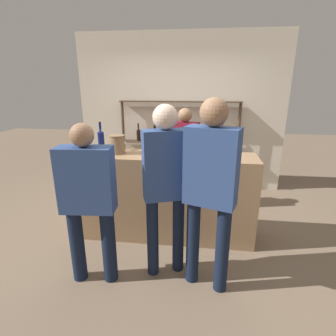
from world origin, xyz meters
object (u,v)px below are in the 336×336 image
counter_bottle_3 (155,143)px  cork_jar (219,152)px  wine_glass (123,141)px  ice_bucket (117,144)px  customer_center (165,179)px  server_behind_counter (184,151)px  customer_left (88,196)px  customer_right (210,184)px  counter_bottle_0 (189,144)px  counter_bottle_1 (169,144)px  counter_bottle_2 (101,139)px

counter_bottle_3 → cork_jar: bearing=-8.7°
wine_glass → ice_bucket: ice_bucket is taller
customer_center → cork_jar: bearing=-60.1°
wine_glass → server_behind_counter: bearing=45.1°
customer_left → customer_right: bearing=-91.7°
counter_bottle_0 → customer_right: 1.01m
counter_bottle_1 → customer_center: size_ratio=0.19×
counter_bottle_0 → counter_bottle_2: bearing=179.0°
counter_bottle_2 → customer_center: bearing=-41.7°
counter_bottle_2 → customer_left: customer_left is taller
customer_center → counter_bottle_1: bearing=-16.0°
counter_bottle_1 → customer_left: customer_left is taller
wine_glass → customer_left: (-0.04, -1.07, -0.30)m
customer_right → customer_center: bearing=90.2°
customer_right → counter_bottle_1: bearing=46.2°
counter_bottle_0 → customer_right: (0.24, -0.97, -0.14)m
customer_left → wine_glass: bearing=-6.8°
wine_glass → customer_left: 1.11m
counter_bottle_1 → cork_jar: counter_bottle_1 is taller
customer_center → customer_right: (0.42, -0.15, 0.03)m
counter_bottle_0 → counter_bottle_1: (-0.24, -0.03, 0.00)m
server_behind_counter → customer_left: customer_left is taller
cork_jar → customer_right: (-0.12, -0.79, -0.10)m
counter_bottle_3 → counter_bottle_0: bearing=9.3°
counter_bottle_2 → customer_right: (1.37, -0.99, -0.17)m
customer_left → cork_jar: bearing=-60.4°
counter_bottle_3 → wine_glass: 0.44m
counter_bottle_1 → customer_left: size_ratio=0.20×
cork_jar → ice_bucket: bearing=176.4°
wine_glass → cork_jar: size_ratio=1.15×
ice_bucket → customer_left: (-0.01, -0.92, -0.29)m
counter_bottle_3 → customer_center: 0.81m
ice_bucket → server_behind_counter: server_behind_counter is taller
wine_glass → customer_center: size_ratio=0.10×
counter_bottle_0 → cork_jar: bearing=-27.7°
server_behind_counter → counter_bottle_3: bearing=-1.7°
ice_bucket → customer_right: bearing=-37.8°
ice_bucket → counter_bottle_0: bearing=7.0°
wine_glass → ice_bucket: 0.15m
wine_glass → customer_right: (1.08, -1.01, -0.15)m
counter_bottle_0 → counter_bottle_2: counter_bottle_2 is taller
server_behind_counter → customer_center: size_ratio=0.90×
server_behind_counter → customer_right: (0.34, -1.75, 0.14)m
customer_center → counter_bottle_0: bearing=-32.6°
ice_bucket → customer_center: bearing=-46.0°
counter_bottle_0 → counter_bottle_2: 1.13m
counter_bottle_2 → customer_center: customer_center is taller
counter_bottle_0 → customer_left: (-0.89, -1.03, -0.29)m
counter_bottle_0 → wine_glass: counter_bottle_0 is taller
counter_bottle_3 → wine_glass: counter_bottle_3 is taller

